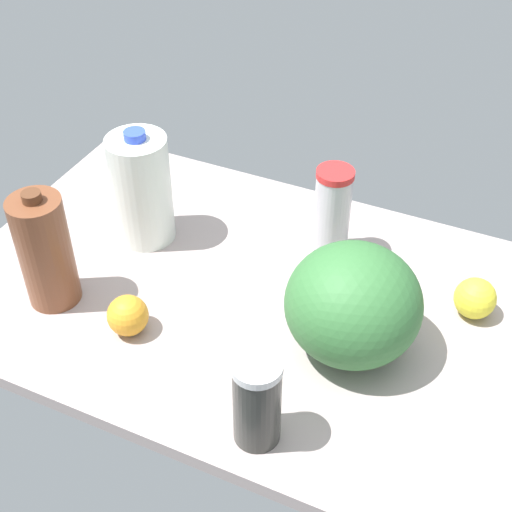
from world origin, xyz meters
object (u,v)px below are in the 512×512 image
at_px(shaker_bottle, 257,401).
at_px(watermelon, 353,304).
at_px(milk_jug, 141,189).
at_px(orange_near_front, 128,315).
at_px(chocolate_milk_jug, 45,251).
at_px(tumbler_cup, 332,212).
at_px(lemon_far_back, 475,298).

bearing_deg(shaker_bottle, watermelon, -106.14).
bearing_deg(milk_jug, orange_near_front, 114.98).
bearing_deg(chocolate_milk_jug, tumbler_cup, -140.93).
bearing_deg(orange_near_front, lemon_far_back, -151.39).
bearing_deg(milk_jug, lemon_far_back, -175.71).
distance_m(chocolate_milk_jug, shaker_bottle, 0.51).
bearing_deg(shaker_bottle, tumbler_cup, -83.55).
xyz_separation_m(milk_jug, shaker_bottle, (-0.43, 0.37, -0.03)).
distance_m(watermelon, tumbler_cup, 0.27).
relative_size(chocolate_milk_jug, tumbler_cup, 1.24).
relative_size(chocolate_milk_jug, orange_near_front, 3.23).
distance_m(watermelon, shaker_bottle, 0.26).
xyz_separation_m(watermelon, shaker_bottle, (0.07, 0.25, -0.02)).
height_order(milk_jug, tumbler_cup, milk_jug).
xyz_separation_m(chocolate_milk_jug, lemon_far_back, (-0.75, -0.29, -0.08)).
xyz_separation_m(chocolate_milk_jug, orange_near_front, (-0.18, 0.02, -0.08)).
xyz_separation_m(milk_jug, chocolate_milk_jug, (0.06, 0.24, -0.00)).
distance_m(tumbler_cup, lemon_far_back, 0.32).
height_order(milk_jug, lemon_far_back, milk_jug).
relative_size(milk_jug, chocolate_milk_jug, 1.03).
height_order(milk_jug, chocolate_milk_jug, milk_jug).
bearing_deg(watermelon, milk_jug, -14.10).
relative_size(watermelon, tumbler_cup, 1.19).
distance_m(tumbler_cup, orange_near_front, 0.46).
bearing_deg(tumbler_cup, watermelon, 117.64).
bearing_deg(lemon_far_back, tumbler_cup, -11.17).
bearing_deg(milk_jug, watermelon, 165.90).
bearing_deg(tumbler_cup, lemon_far_back, 168.83).
xyz_separation_m(chocolate_milk_jug, shaker_bottle, (-0.49, 0.13, -0.03)).
relative_size(watermelon, chocolate_milk_jug, 0.96).
distance_m(shaker_bottle, orange_near_front, 0.34).
distance_m(watermelon, chocolate_milk_jug, 0.58).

